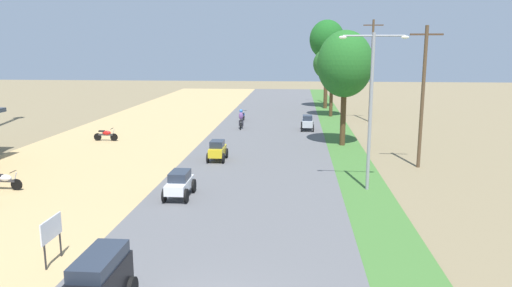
% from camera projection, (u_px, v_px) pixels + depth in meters
% --- Properties ---
extents(parked_motorbike_third, '(1.80, 0.54, 0.94)m').
position_uv_depth(parked_motorbike_third, '(4.00, 180.00, 23.54)').
color(parked_motorbike_third, black).
rests_on(parked_motorbike_third, dirt_shoulder).
extents(parked_motorbike_fourth, '(1.80, 0.54, 0.94)m').
position_uv_depth(parked_motorbike_fourth, '(106.00, 134.00, 35.95)').
color(parked_motorbike_fourth, black).
rests_on(parked_motorbike_fourth, dirt_shoulder).
extents(street_signboard, '(0.06, 1.30, 1.50)m').
position_uv_depth(street_signboard, '(51.00, 232.00, 15.45)').
color(street_signboard, '#262628').
rests_on(street_signboard, dirt_shoulder).
extents(median_tree_nearest, '(3.79, 3.79, 7.92)m').
position_uv_depth(median_tree_nearest, '(345.00, 64.00, 33.40)').
color(median_tree_nearest, '#4C351E').
rests_on(median_tree_nearest, median_strip).
extents(median_tree_second, '(3.70, 3.70, 6.86)m').
position_uv_depth(median_tree_second, '(332.00, 64.00, 47.85)').
color(median_tree_second, '#4C351E').
rests_on(median_tree_second, median_strip).
extents(median_tree_third, '(3.82, 3.82, 9.75)m').
position_uv_depth(median_tree_third, '(327.00, 40.00, 53.86)').
color(median_tree_third, '#4C351E').
rests_on(median_tree_third, median_strip).
extents(streetlamp_near, '(3.16, 0.20, 7.44)m').
position_uv_depth(streetlamp_near, '(371.00, 101.00, 22.92)').
color(streetlamp_near, gray).
rests_on(streetlamp_near, median_strip).
extents(streetlamp_mid, '(3.16, 0.20, 7.39)m').
position_uv_depth(streetlamp_mid, '(326.00, 68.00, 59.54)').
color(streetlamp_mid, gray).
rests_on(streetlamp_mid, median_strip).
extents(utility_pole_near, '(1.80, 0.20, 9.29)m').
position_uv_depth(utility_pole_near, '(371.00, 69.00, 44.88)').
color(utility_pole_near, brown).
rests_on(utility_pole_near, ground).
extents(utility_pole_far, '(1.80, 0.20, 8.02)m').
position_uv_depth(utility_pole_far, '(423.00, 95.00, 27.56)').
color(utility_pole_far, brown).
rests_on(utility_pole_far, ground).
extents(car_van_black, '(1.19, 2.41, 1.67)m').
position_uv_depth(car_van_black, '(99.00, 282.00, 12.29)').
color(car_van_black, black).
rests_on(car_van_black, road_strip).
extents(car_sedan_white, '(1.10, 2.26, 1.19)m').
position_uv_depth(car_sedan_white, '(180.00, 183.00, 22.34)').
color(car_sedan_white, silver).
rests_on(car_sedan_white, road_strip).
extents(car_hatchback_yellow, '(1.04, 2.00, 1.23)m').
position_uv_depth(car_hatchback_yellow, '(217.00, 150.00, 29.59)').
color(car_hatchback_yellow, gold).
rests_on(car_hatchback_yellow, road_strip).
extents(car_hatchback_silver, '(1.04, 2.00, 1.23)m').
position_uv_depth(car_hatchback_silver, '(307.00, 122.00, 40.44)').
color(car_hatchback_silver, '#B7BCC1').
rests_on(car_hatchback_silver, road_strip).
extents(motorbike_ahead_second, '(0.54, 1.80, 1.66)m').
position_uv_depth(motorbike_ahead_second, '(241.00, 120.00, 41.11)').
color(motorbike_ahead_second, black).
rests_on(motorbike_ahead_second, road_strip).
extents(motorbike_ahead_third, '(0.54, 1.80, 0.94)m').
position_uv_depth(motorbike_ahead_third, '(243.00, 116.00, 45.59)').
color(motorbike_ahead_third, black).
rests_on(motorbike_ahead_third, road_strip).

